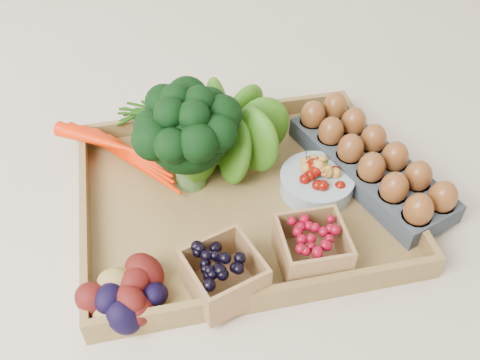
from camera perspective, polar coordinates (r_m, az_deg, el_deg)
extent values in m
plane|color=beige|center=(0.97, 0.00, -2.51)|extent=(4.00, 4.00, 0.00)
cube|color=olive|center=(0.96, 0.00, -2.21)|extent=(0.55, 0.45, 0.01)
sphere|color=#26550D|center=(0.98, -1.88, 5.97)|extent=(0.16, 0.16, 0.16)
cylinder|color=#8C9EA5|center=(0.97, 8.17, -0.28)|extent=(0.13, 0.13, 0.04)
cube|color=#353C43|center=(1.01, 13.61, 1.34)|extent=(0.22, 0.36, 0.04)
cube|color=black|center=(0.81, -1.73, -10.02)|extent=(0.13, 0.13, 0.07)
cube|color=maroon|center=(0.85, 7.69, -7.11)|extent=(0.10, 0.10, 0.07)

